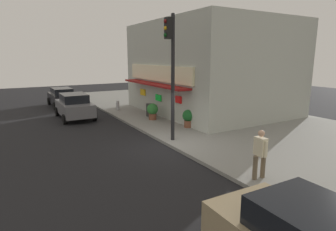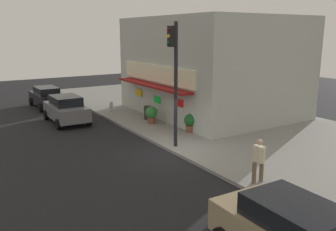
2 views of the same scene
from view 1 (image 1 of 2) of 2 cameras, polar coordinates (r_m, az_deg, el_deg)
The scene contains 11 objects.
ground_plane at distance 13.39m, azimuth -0.02°, elevation -6.36°, with size 64.99×64.99×0.00m, color black.
sidewalk at distance 17.04m, azimuth 17.60°, elevation -2.65°, with size 43.33×11.93×0.15m, color gray.
corner_building at distance 21.43m, azimuth 8.45°, elevation 9.64°, with size 10.96×9.55×6.49m.
traffic_light at distance 13.29m, azimuth 0.65°, elevation 10.86°, with size 0.32×0.58×6.00m.
fire_hydrant at distance 22.03m, azimuth -10.25°, elevation 2.09°, with size 0.50×0.26×0.75m.
trash_can at distance 19.38m, azimuth -3.83°, elevation 1.16°, with size 0.45×0.45×0.87m, color #2D2D2D.
pedestrian at distance 9.86m, azimuth 18.34°, elevation -7.17°, with size 0.57×0.52×1.69m.
potted_plant_by_doorway at distance 18.26m, azimuth -3.19°, elevation 1.03°, with size 0.73×0.73×1.07m.
potted_plant_by_window at distance 16.28m, azimuth 4.18°, elevation -0.39°, with size 0.70×0.70×1.04m.
parked_car_grey at distance 20.28m, azimuth -18.62°, elevation 1.87°, with size 4.16×2.12×1.72m.
parked_car_black at distance 25.67m, azimuth -20.87°, elevation 3.58°, with size 4.29×2.04×1.58m.
Camera 1 is at (10.98, -6.40, 4.20)m, focal length 29.76 mm.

